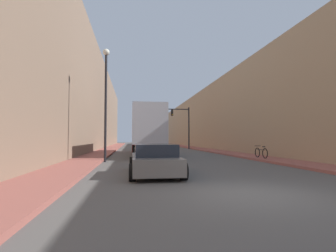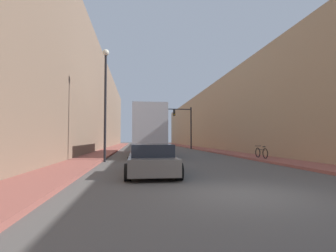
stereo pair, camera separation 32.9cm
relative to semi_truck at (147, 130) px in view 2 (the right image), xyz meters
The scene contains 10 objects.
ground_plane 18.19m from the semi_truck, 83.70° to the right, with size 200.00×200.00×0.00m, color #565451.
sidewalk_right 14.80m from the semi_truck, 55.56° to the left, with size 2.27×80.00×0.15m.
sidewalk_left 13.01m from the semi_truck, 109.68° to the left, with size 2.27×80.00×0.15m.
building_right 17.45m from the semi_truck, 44.20° to the left, with size 6.00×80.00×9.07m.
building_left 15.31m from the semi_truck, 125.00° to the left, with size 6.00×80.00×12.96m.
semi_truck is the anchor object (origin of this frame).
sedan_car 13.70m from the semi_truck, 91.46° to the right, with size 2.13×4.75×1.30m.
traffic_signal_gantry 13.83m from the semi_truck, 68.12° to the left, with size 7.59×0.35×6.10m.
street_lamp 8.25m from the semi_truck, 112.62° to the right, with size 0.44×0.44×7.50m.
parked_bicycle 10.82m from the semi_truck, 42.83° to the right, with size 0.44×1.82×0.86m.
Camera 2 is at (-2.97, -6.96, 1.54)m, focal length 28.00 mm.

